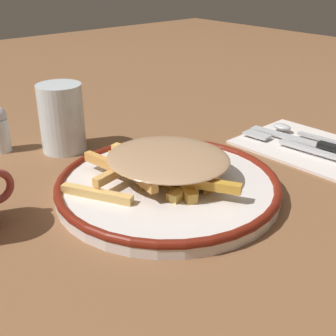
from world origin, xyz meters
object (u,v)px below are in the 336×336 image
(plate, at_px, (168,185))
(spoon, at_px, (300,132))
(knife, at_px, (321,145))
(fries_heap, at_px, (165,164))
(napkin, at_px, (309,146))
(water_glass, at_px, (62,118))
(fork, at_px, (292,145))
(salt_shaker, at_px, (0,129))

(plate, bearing_deg, spoon, 0.25)
(knife, bearing_deg, fries_heap, 167.19)
(napkin, relative_size, water_glass, 1.98)
(spoon, relative_size, water_glass, 1.45)
(fork, height_order, salt_shaker, salt_shaker)
(plate, xyz_separation_m, water_glass, (-0.03, 0.22, 0.04))
(napkin, xyz_separation_m, spoon, (0.02, 0.03, 0.01))
(fries_heap, height_order, salt_shaker, salt_shaker)
(napkin, bearing_deg, plate, 172.92)
(plate, height_order, fork, plate)
(plate, relative_size, knife, 1.37)
(napkin, bearing_deg, spoon, 55.82)
(water_glass, bearing_deg, fork, -41.58)
(fries_heap, relative_size, knife, 1.11)
(spoon, distance_m, salt_shaker, 0.49)
(napkin, bearing_deg, salt_shaker, 140.42)
(plate, bearing_deg, fries_heap, 71.87)
(plate, xyz_separation_m, salt_shaker, (-0.11, 0.28, 0.03))
(plate, xyz_separation_m, napkin, (0.27, -0.03, -0.01))
(fork, bearing_deg, spoon, 23.06)
(napkin, relative_size, fork, 1.18)
(salt_shaker, bearing_deg, plate, -68.94)
(salt_shaker, bearing_deg, fork, -40.74)
(fork, xyz_separation_m, salt_shaker, (-0.35, 0.30, 0.03))
(spoon, height_order, salt_shaker, salt_shaker)
(water_glass, bearing_deg, knife, -41.88)
(plate, height_order, water_glass, water_glass)
(fries_heap, height_order, water_glass, water_glass)
(knife, height_order, spoon, spoon)
(fork, bearing_deg, plate, 174.94)
(knife, relative_size, salt_shaker, 2.92)
(spoon, relative_size, salt_shaker, 2.12)
(napkin, height_order, water_glass, water_glass)
(knife, bearing_deg, plate, 169.12)
(plate, relative_size, fork, 1.63)
(fork, bearing_deg, knife, -44.31)
(spoon, distance_m, water_glass, 0.39)
(fork, distance_m, spoon, 0.06)
(plate, distance_m, salt_shaker, 0.30)
(plate, distance_m, napkin, 0.27)
(napkin, height_order, spoon, spoon)
(fries_heap, distance_m, salt_shaker, 0.29)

